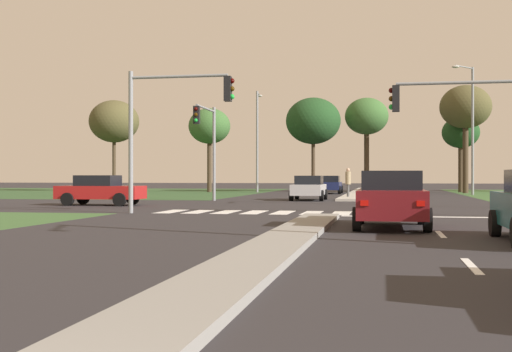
{
  "coord_description": "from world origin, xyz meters",
  "views": [
    {
      "loc": [
        2.1,
        -1.62,
        1.46
      ],
      "look_at": [
        -5.21,
        37.11,
        1.44
      ],
      "focal_mm": 47.46,
      "sensor_mm": 36.0,
      "label": 1
    }
  ],
  "objects_px": {
    "car_red_near": "(100,190)",
    "street_lamp_third": "(471,123)",
    "treeline_sixth": "(465,108)",
    "car_silver_second": "(309,188)",
    "traffic_signal_far_left": "(208,135)",
    "car_navy_fourth": "(330,184)",
    "traffic_signal_near_left": "(168,115)",
    "street_lamp_fourth": "(257,136)",
    "treeline_fifth": "(461,133)",
    "treeline_third": "(313,121)",
    "treeline_fourth": "(367,117)",
    "car_maroon_third": "(391,199)",
    "pedestrian_at_median": "(348,179)",
    "traffic_signal_near_right": "(481,117)",
    "treeline_second": "(209,127)",
    "treeline_near": "(114,122)"
  },
  "relations": [
    {
      "from": "car_red_near",
      "to": "street_lamp_third",
      "type": "xyz_separation_m",
      "value": [
        20.35,
        22.32,
        4.7
      ]
    },
    {
      "from": "street_lamp_third",
      "to": "treeline_sixth",
      "type": "bearing_deg",
      "value": 87.74
    },
    {
      "from": "car_silver_second",
      "to": "traffic_signal_far_left",
      "type": "bearing_deg",
      "value": 32.27
    },
    {
      "from": "car_navy_fourth",
      "to": "traffic_signal_near_left",
      "type": "relative_size",
      "value": 0.81
    },
    {
      "from": "street_lamp_third",
      "to": "street_lamp_fourth",
      "type": "height_order",
      "value": "street_lamp_third"
    },
    {
      "from": "car_red_near",
      "to": "treeline_fifth",
      "type": "bearing_deg",
      "value": 146.25
    },
    {
      "from": "street_lamp_third",
      "to": "treeline_third",
      "type": "xyz_separation_m",
      "value": [
        -12.73,
        6.4,
        0.87
      ]
    },
    {
      "from": "car_navy_fourth",
      "to": "traffic_signal_far_left",
      "type": "relative_size",
      "value": 0.82
    },
    {
      "from": "car_red_near",
      "to": "street_lamp_third",
      "type": "relative_size",
      "value": 0.43
    },
    {
      "from": "car_red_near",
      "to": "treeline_fourth",
      "type": "height_order",
      "value": "treeline_fourth"
    },
    {
      "from": "traffic_signal_far_left",
      "to": "treeline_fourth",
      "type": "bearing_deg",
      "value": 72.01
    },
    {
      "from": "car_maroon_third",
      "to": "pedestrian_at_median",
      "type": "xyz_separation_m",
      "value": [
        -2.41,
        23.58,
        0.43
      ]
    },
    {
      "from": "car_maroon_third",
      "to": "street_lamp_fourth",
      "type": "relative_size",
      "value": 0.5
    },
    {
      "from": "car_navy_fourth",
      "to": "street_lamp_third",
      "type": "xyz_separation_m",
      "value": [
        10.91,
        -1.92,
        4.71
      ]
    },
    {
      "from": "car_silver_second",
      "to": "traffic_signal_far_left",
      "type": "distance_m",
      "value": 6.98
    },
    {
      "from": "traffic_signal_near_right",
      "to": "street_lamp_fourth",
      "type": "xyz_separation_m",
      "value": [
        -14.34,
        33.59,
        1.45
      ]
    },
    {
      "from": "traffic_signal_near_left",
      "to": "street_lamp_third",
      "type": "bearing_deg",
      "value": 62.77
    },
    {
      "from": "traffic_signal_near_left",
      "to": "treeline_second",
      "type": "height_order",
      "value": "treeline_second"
    },
    {
      "from": "traffic_signal_near_right",
      "to": "street_lamp_fourth",
      "type": "relative_size",
      "value": 0.61
    },
    {
      "from": "car_silver_second",
      "to": "car_navy_fourth",
      "type": "distance_m",
      "value": 15.5
    },
    {
      "from": "car_silver_second",
      "to": "treeline_second",
      "type": "distance_m",
      "value": 22.26
    },
    {
      "from": "car_silver_second",
      "to": "pedestrian_at_median",
      "type": "bearing_deg",
      "value": -127.93
    },
    {
      "from": "street_lamp_third",
      "to": "pedestrian_at_median",
      "type": "bearing_deg",
      "value": -129.09
    },
    {
      "from": "treeline_second",
      "to": "treeline_sixth",
      "type": "distance_m",
      "value": 22.18
    },
    {
      "from": "pedestrian_at_median",
      "to": "treeline_fourth",
      "type": "relative_size",
      "value": 0.21
    },
    {
      "from": "car_silver_second",
      "to": "traffic_signal_near_left",
      "type": "height_order",
      "value": "traffic_signal_near_left"
    },
    {
      "from": "car_maroon_third",
      "to": "pedestrian_at_median",
      "type": "relative_size",
      "value": 2.47
    },
    {
      "from": "car_silver_second",
      "to": "car_maroon_third",
      "type": "height_order",
      "value": "car_maroon_third"
    },
    {
      "from": "car_maroon_third",
      "to": "treeline_sixth",
      "type": "xyz_separation_m",
      "value": [
        6.57,
        39.76,
        6.36
      ]
    },
    {
      "from": "traffic_signal_near_right",
      "to": "treeline_sixth",
      "type": "relative_size",
      "value": 0.59
    },
    {
      "from": "street_lamp_fourth",
      "to": "treeline_third",
      "type": "relative_size",
      "value": 1.06
    },
    {
      "from": "traffic_signal_near_left",
      "to": "traffic_signal_far_left",
      "type": "xyz_separation_m",
      "value": [
        -1.52,
        11.73,
        -0.06
      ]
    },
    {
      "from": "car_red_near",
      "to": "car_navy_fourth",
      "type": "xyz_separation_m",
      "value": [
        9.44,
        24.24,
        -0.01
      ]
    },
    {
      "from": "car_red_near",
      "to": "traffic_signal_near_left",
      "type": "bearing_deg",
      "value": 41.3
    },
    {
      "from": "treeline_second",
      "to": "treeline_third",
      "type": "xyz_separation_m",
      "value": [
        9.2,
        1.31,
        0.47
      ]
    },
    {
      "from": "traffic_signal_near_right",
      "to": "pedestrian_at_median",
      "type": "height_order",
      "value": "traffic_signal_near_right"
    },
    {
      "from": "traffic_signal_near_left",
      "to": "treeline_near",
      "type": "height_order",
      "value": "treeline_near"
    },
    {
      "from": "car_navy_fourth",
      "to": "street_lamp_third",
      "type": "distance_m",
      "value": 12.04
    },
    {
      "from": "pedestrian_at_median",
      "to": "treeline_third",
      "type": "distance_m",
      "value": 18.36
    },
    {
      "from": "traffic_signal_near_right",
      "to": "treeline_fourth",
      "type": "bearing_deg",
      "value": 97.55
    },
    {
      "from": "car_navy_fourth",
      "to": "treeline_second",
      "type": "bearing_deg",
      "value": -16.06
    },
    {
      "from": "treeline_fifth",
      "to": "treeline_third",
      "type": "bearing_deg",
      "value": -171.34
    },
    {
      "from": "pedestrian_at_median",
      "to": "street_lamp_third",
      "type": "bearing_deg",
      "value": -112.54
    },
    {
      "from": "car_maroon_third",
      "to": "treeline_fourth",
      "type": "distance_m",
      "value": 43.13
    },
    {
      "from": "street_lamp_fourth",
      "to": "treeline_near",
      "type": "relative_size",
      "value": 1.05
    },
    {
      "from": "car_silver_second",
      "to": "treeline_fifth",
      "type": "height_order",
      "value": "treeline_fifth"
    },
    {
      "from": "traffic_signal_far_left",
      "to": "traffic_signal_near_left",
      "type": "bearing_deg",
      "value": -82.63
    },
    {
      "from": "street_lamp_fourth",
      "to": "treeline_fifth",
      "type": "distance_m",
      "value": 17.99
    },
    {
      "from": "car_silver_second",
      "to": "traffic_signal_near_right",
      "type": "bearing_deg",
      "value": 117.23
    },
    {
      "from": "traffic_signal_far_left",
      "to": "treeline_sixth",
      "type": "height_order",
      "value": "treeline_sixth"
    }
  ]
}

